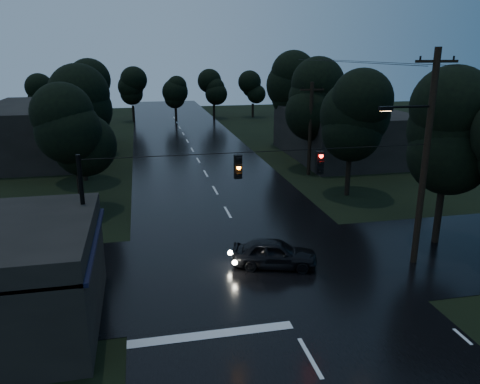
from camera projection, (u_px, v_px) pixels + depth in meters
name	position (u px, v px, depth m)	size (l,w,h in m)	color
main_road	(206.00, 174.00, 38.99)	(12.00, 120.00, 0.02)	black
cross_street	(259.00, 267.00, 22.14)	(60.00, 9.00, 0.02)	black
building_far_right	(344.00, 134.00, 44.89)	(10.00, 14.00, 4.40)	black
building_far_left	(46.00, 131.00, 44.84)	(10.00, 16.00, 5.00)	black
utility_pole_main	(424.00, 156.00, 21.15)	(3.50, 0.30, 10.00)	black
utility_pole_far	(310.00, 128.00, 37.65)	(2.00, 0.30, 7.50)	black
anchor_pole_left	(85.00, 228.00, 18.84)	(0.18, 0.18, 6.00)	black
span_signals	(279.00, 164.00, 19.78)	(15.00, 0.37, 1.12)	black
tree_corner_near	(449.00, 131.00, 23.33)	(4.48, 4.48, 9.44)	black
tree_left_a	(74.00, 130.00, 28.19)	(3.92, 3.92, 8.26)	black
tree_left_b	(79.00, 109.00, 35.45)	(4.20, 4.20, 8.85)	black
tree_left_c	(84.00, 93.00, 44.59)	(4.48, 4.48, 9.44)	black
tree_right_a	(352.00, 116.00, 31.67)	(4.20, 4.20, 8.85)	black
tree_right_b	(318.00, 99.00, 39.17)	(4.48, 4.48, 9.44)	black
tree_right_c	(288.00, 86.00, 48.54)	(4.76, 4.76, 10.03)	black
car	(275.00, 253.00, 22.04)	(1.61, 4.00, 1.36)	black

